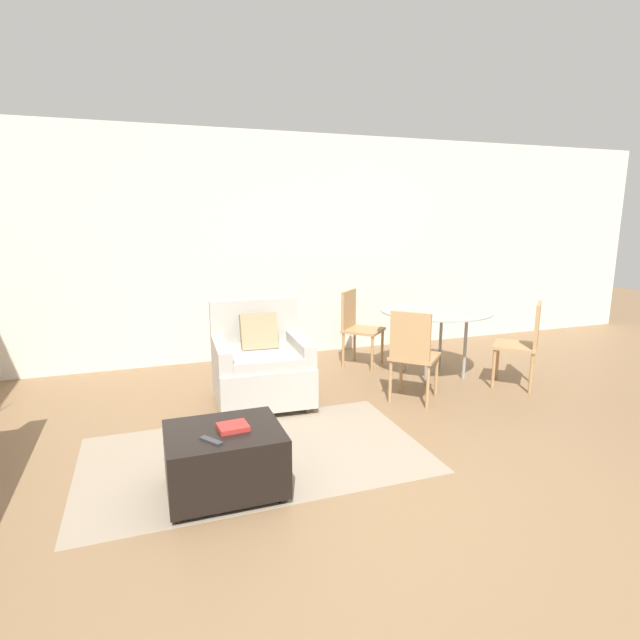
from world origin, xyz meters
The scene contains 11 objects.
ground_plane centered at (0.00, 0.00, 0.00)m, with size 20.00×20.00×0.00m, color brown.
wall_back centered at (0.00, 3.57, 1.38)m, with size 12.00×0.06×2.75m.
area_rug centered at (-0.55, 0.93, 0.00)m, with size 2.51×1.46×0.01m.
armchair centered at (-0.26, 2.00, 0.36)m, with size 0.90×0.92×0.95m.
ottoman centered at (-0.84, 0.50, 0.23)m, with size 0.73×0.60×0.43m.
book_stack centered at (-0.78, 0.49, 0.44)m, with size 0.20×0.17×0.03m.
tv_remote_primary centered at (-0.94, 0.36, 0.43)m, with size 0.13×0.16×0.01m.
dining_table centered at (1.75, 2.15, 0.67)m, with size 1.22×1.22×0.74m.
dining_chair_near_left centered at (1.09, 1.49, 0.52)m, with size 0.59×0.59×0.90m.
dining_chair_near_right centered at (2.41, 1.49, 0.52)m, with size 0.59×0.59×0.90m.
dining_chair_far_left centered at (1.09, 2.81, 0.52)m, with size 0.59×0.59×0.90m.
Camera 1 is at (-1.25, -2.49, 1.76)m, focal length 28.00 mm.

